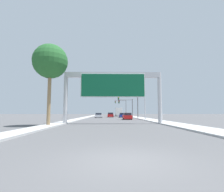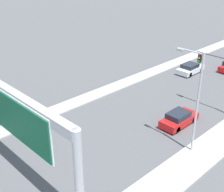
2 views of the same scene
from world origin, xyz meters
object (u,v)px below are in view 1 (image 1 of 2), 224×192
Objects in this scene: truck_box_primary at (119,112)px; street_lamp_right at (143,95)px; sign_gantry at (113,85)px; palm_tree_foreground at (50,62)px; traffic_light_mid_block at (127,105)px; car_near_left at (122,115)px; traffic_light_far_intersection at (122,105)px; car_far_center at (127,116)px; traffic_light_near_intersection at (131,102)px; car_near_center at (110,115)px; car_mid_left at (99,115)px.

truck_box_primary is 0.91× the size of street_lamp_right.
palm_tree_foreground reaches higher than sign_gantry.
traffic_light_mid_block reaches higher than truck_box_primary.
sign_gantry is 29.96m from car_near_left.
traffic_light_far_intersection is at bearing 84.06° from sign_gantry.
street_lamp_right reaches higher than truck_box_primary.
car_near_left is 0.48× the size of street_lamp_right.
sign_gantry is at bearing -103.33° from car_far_center.
traffic_light_far_intersection reaches higher than car_far_center.
car_near_left is (0.00, 14.62, -0.03)m from car_far_center.
street_lamp_right is at bearing -79.29° from traffic_light_near_intersection.
car_near_center is at bearing 107.58° from street_lamp_right.
car_near_center is at bearing 111.86° from traffic_light_near_intersection.
traffic_light_far_intersection is at bearing 85.27° from car_near_left.
street_lamp_right reaches higher than car_near_center.
street_lamp_right is (14.04, 15.30, -2.33)m from palm_tree_foreground.
car_near_center is at bearing -103.11° from truck_box_primary.
traffic_light_far_intersection is at bearing 76.66° from palm_tree_foreground.
car_mid_left is 0.69× the size of traffic_light_near_intersection.
car_near_center is at bearing 154.63° from traffic_light_mid_block.
street_lamp_right is (1.56, -8.25, 0.94)m from traffic_light_near_intersection.
sign_gantry is at bearing -90.00° from car_near_center.
car_far_center is at bearing 58.89° from palm_tree_foreground.
car_near_left is (3.50, 29.39, -4.64)m from sign_gantry.
traffic_light_far_intersection is (5.22, 17.53, 3.87)m from car_near_center.
car_near_left is 35.27m from palm_tree_foreground.
traffic_light_mid_block is (1.72, 0.74, 3.22)m from car_near_left.
street_lamp_right is (1.35, -38.25, 0.60)m from traffic_light_far_intersection.
sign_gantry is 3.16× the size of car_near_left.
car_near_center is at bearing 101.10° from car_far_center.
car_near_left is at bearing -90.00° from truck_box_primary.
street_lamp_right is (10.07, -15.64, 4.52)m from car_mid_left.
sign_gantry is 32.93m from car_near_center.
traffic_light_near_intersection is at bearing -80.76° from car_near_left.
car_near_center is 13.90m from traffic_light_near_intersection.
sign_gantry is 20.77m from traffic_light_near_intersection.
traffic_light_near_intersection reaches higher than traffic_light_mid_block.
car_near_left is 0.53× the size of truck_box_primary.
palm_tree_foreground is 20.89m from street_lamp_right.
truck_box_primary reaches higher than car_mid_left.
sign_gantry is 8.51m from palm_tree_foreground.
street_lamp_right reaches higher than sign_gantry.
traffic_light_near_intersection is at bearing -68.14° from car_near_center.
palm_tree_foreground reaches higher than car_near_left.
car_far_center is 1.01× the size of car_near_left.
traffic_light_far_intersection is 0.70× the size of palm_tree_foreground.
car_near_left reaches higher than car_mid_left.
sign_gantry is at bearing -118.93° from street_lamp_right.
car_far_center is at bearing -90.00° from truck_box_primary.
car_mid_left is (-3.50, -5.09, -0.04)m from car_near_center.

